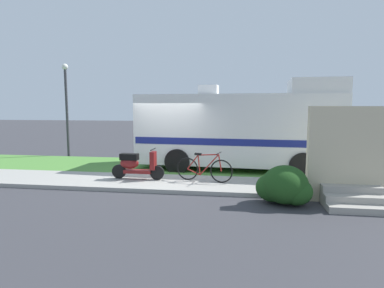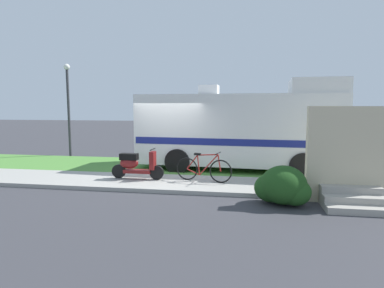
% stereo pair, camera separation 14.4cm
% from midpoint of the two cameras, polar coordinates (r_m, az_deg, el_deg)
% --- Properties ---
extents(ground_plane, '(80.00, 80.00, 0.00)m').
position_cam_midpoint_polar(ground_plane, '(11.24, -5.26, -5.67)').
color(ground_plane, '#38383D').
extents(sidewalk, '(24.00, 2.00, 0.12)m').
position_cam_midpoint_polar(sidewalk, '(10.10, -6.90, -6.77)').
color(sidewalk, '#9E9B93').
rests_on(sidewalk, ground).
extents(grass_strip, '(24.00, 3.40, 0.08)m').
position_cam_midpoint_polar(grass_strip, '(12.67, -3.65, -4.07)').
color(grass_strip, '#4C8438').
rests_on(grass_strip, ground).
extents(motorhome_rv, '(7.38, 2.91, 3.31)m').
position_cam_midpoint_polar(motorhome_rv, '(12.18, 8.14, 2.72)').
color(motorhome_rv, silver).
rests_on(motorhome_rv, ground).
extents(scooter, '(1.69, 0.50, 0.97)m').
position_cam_midpoint_polar(scooter, '(10.35, -10.23, -3.58)').
color(scooter, black).
rests_on(scooter, ground).
extents(bicycle, '(1.75, 0.56, 0.90)m').
position_cam_midpoint_polar(bicycle, '(9.87, 1.71, -4.36)').
color(bicycle, black).
rests_on(bicycle, ground).
extents(pickup_truck_near, '(5.33, 2.34, 1.84)m').
position_cam_midpoint_polar(pickup_truck_near, '(17.00, 12.51, 1.73)').
color(pickup_truck_near, '#1E478C').
rests_on(pickup_truck_near, ground).
extents(porch_steps, '(2.00, 1.26, 2.40)m').
position_cam_midpoint_polar(porch_steps, '(8.89, 25.59, -3.27)').
color(porch_steps, '#9E998E').
rests_on(porch_steps, ground).
extents(bush_by_porch, '(1.34, 1.00, 0.95)m').
position_cam_midpoint_polar(bush_by_porch, '(8.27, 15.37, -7.23)').
color(bush_by_porch, '#1E4719').
rests_on(bush_by_porch, ground).
extents(bottle_green, '(0.08, 0.08, 0.26)m').
position_cam_midpoint_polar(bottle_green, '(10.51, 25.61, -5.91)').
color(bottle_green, navy).
rests_on(bottle_green, ground).
extents(bottle_spare, '(0.06, 0.06, 0.28)m').
position_cam_midpoint_polar(bottle_spare, '(10.50, 28.04, -5.99)').
color(bottle_spare, '#19722D').
rests_on(bottle_spare, ground).
extents(street_lamp_post, '(0.28, 0.28, 4.34)m').
position_cam_midpoint_polar(street_lamp_post, '(16.43, -21.40, 7.03)').
color(street_lamp_post, '#333338').
rests_on(street_lamp_post, ground).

